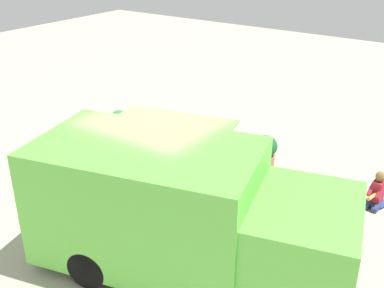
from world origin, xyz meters
name	(u,v)px	position (x,y,z in m)	size (l,w,h in m)	color
ground_plane	(163,219)	(0.00, 0.00, 0.00)	(40.00, 40.00, 0.00)	#BCB29E
food_truck	(183,215)	(1.28, -1.03, 1.12)	(5.87, 3.52, 2.36)	#6AD649
person_customer	(377,193)	(3.56, 3.16, 0.32)	(0.49, 0.76, 0.83)	navy
planter_flowering_near	(119,121)	(-4.08, 3.02, 0.32)	(0.52, 0.52, 0.65)	#56545A
planter_flowering_far	(264,150)	(0.58, 3.52, 0.42)	(0.67, 0.67, 0.80)	#B77058
plaza_bench	(84,155)	(-3.09, 0.66, 0.38)	(1.16, 1.89, 0.49)	brown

